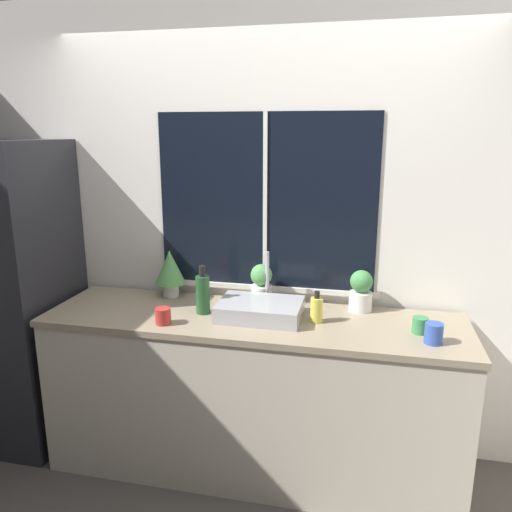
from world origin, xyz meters
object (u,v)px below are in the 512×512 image
at_px(refrigerator, 5,295).
at_px(bottle_tall, 203,294).
at_px(sink, 260,309).
at_px(mug_red, 163,316).
at_px(potted_plant_left, 170,269).
at_px(soap_bottle, 317,309).
at_px(potted_plant_right, 361,291).
at_px(mug_green, 420,325).
at_px(mug_blue, 434,333).
at_px(potted_plant_center, 261,283).

xyz_separation_m(refrigerator, bottle_tall, (1.31, -0.02, 0.11)).
bearing_deg(sink, mug_red, -156.51).
relative_size(refrigerator, mug_red, 21.49).
bearing_deg(potted_plant_left, soap_bottle, -14.18).
bearing_deg(potted_plant_left, refrigerator, -167.64).
height_order(potted_plant_right, mug_red, potted_plant_right).
bearing_deg(mug_red, potted_plant_left, 106.95).
height_order(potted_plant_right, bottle_tall, bottle_tall).
bearing_deg(mug_green, mug_blue, -66.50).
height_order(refrigerator, potted_plant_left, refrigerator).
distance_m(refrigerator, potted_plant_center, 1.61).
height_order(potted_plant_center, soap_bottle, potted_plant_center).
xyz_separation_m(bottle_tall, mug_red, (-0.16, -0.20, -0.07)).
relative_size(potted_plant_right, mug_red, 2.70).
bearing_deg(potted_plant_left, mug_green, -10.46).
height_order(potted_plant_center, mug_red, potted_plant_center).
bearing_deg(refrigerator, potted_plant_right, 5.86).
distance_m(potted_plant_left, mug_red, 0.48).
relative_size(potted_plant_center, soap_bottle, 1.38).
relative_size(soap_bottle, mug_red, 1.97).
height_order(refrigerator, mug_green, refrigerator).
distance_m(sink, mug_red, 0.53).
height_order(potted_plant_left, potted_plant_center, potted_plant_left).
height_order(sink, potted_plant_left, sink).
bearing_deg(mug_green, sink, 177.36).
bearing_deg(bottle_tall, mug_red, -127.67).
xyz_separation_m(refrigerator, soap_bottle, (1.94, -0.01, 0.07)).
bearing_deg(soap_bottle, mug_red, -165.43).
distance_m(refrigerator, mug_blue, 2.53).
height_order(potted_plant_left, mug_red, potted_plant_left).
relative_size(potted_plant_center, mug_blue, 2.34).
bearing_deg(refrigerator, soap_bottle, -0.35).
height_order(refrigerator, sink, refrigerator).
xyz_separation_m(mug_red, mug_blue, (1.38, 0.05, 0.01)).
bearing_deg(mug_red, potted_plant_center, 45.29).
xyz_separation_m(potted_plant_left, potted_plant_center, (0.57, -0.00, -0.05)).
relative_size(potted_plant_left, mug_blue, 2.85).
bearing_deg(soap_bottle, potted_plant_left, 165.82).
xyz_separation_m(sink, mug_blue, (0.89, -0.16, 0.00)).
bearing_deg(refrigerator, mug_green, -1.08).
height_order(bottle_tall, mug_blue, bottle_tall).
bearing_deg(bottle_tall, refrigerator, 179.30).
bearing_deg(potted_plant_left, mug_blue, -14.42).
bearing_deg(refrigerator, mug_red, -10.74).
relative_size(sink, potted_plant_right, 1.91).
relative_size(refrigerator, potted_plant_left, 6.49).
bearing_deg(potted_plant_right, mug_red, -156.63).
bearing_deg(bottle_tall, soap_bottle, 0.38).
height_order(soap_bottle, mug_green, soap_bottle).
bearing_deg(mug_green, potted_plant_center, 163.13).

